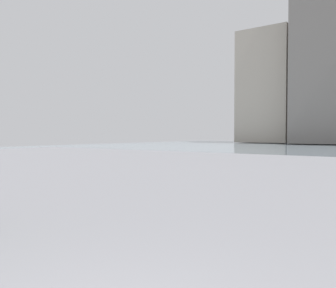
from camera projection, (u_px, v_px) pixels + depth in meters
building_annex at (268, 88)px, 70.43m from camera, size 10.42×10.38×22.65m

